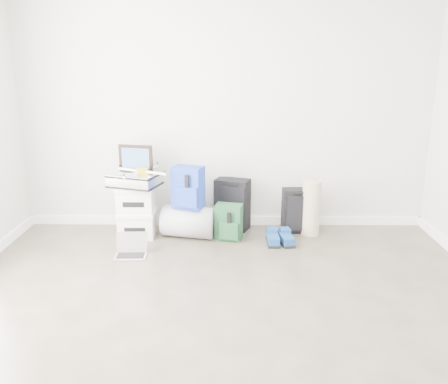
{
  "coord_description": "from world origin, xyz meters",
  "views": [
    {
      "loc": [
        0.03,
        -2.69,
        1.86
      ],
      "look_at": [
        -0.01,
        1.9,
        0.56
      ],
      "focal_mm": 38.0,
      "sensor_mm": 36.0,
      "label": 1
    }
  ],
  "objects_px": {
    "briefcase": "(135,180)",
    "laptop": "(131,250)",
    "boxes_stack": "(137,211)",
    "duffel_bag": "(189,222)",
    "large_suitcase": "(232,204)",
    "carry_on": "(297,211)"
  },
  "relations": [
    {
      "from": "briefcase",
      "to": "laptop",
      "type": "xyz_separation_m",
      "value": [
        0.03,
        -0.52,
        -0.58
      ]
    },
    {
      "from": "laptop",
      "to": "briefcase",
      "type": "bearing_deg",
      "value": 91.67
    },
    {
      "from": "boxes_stack",
      "to": "duffel_bag",
      "type": "distance_m",
      "value": 0.57
    },
    {
      "from": "boxes_stack",
      "to": "large_suitcase",
      "type": "height_order",
      "value": "large_suitcase"
    },
    {
      "from": "duffel_bag",
      "to": "laptop",
      "type": "xyz_separation_m",
      "value": [
        -0.53,
        -0.5,
        -0.12
      ]
    },
    {
      "from": "boxes_stack",
      "to": "laptop",
      "type": "height_order",
      "value": "boxes_stack"
    },
    {
      "from": "large_suitcase",
      "to": "carry_on",
      "type": "relative_size",
      "value": 1.17
    },
    {
      "from": "briefcase",
      "to": "large_suitcase",
      "type": "bearing_deg",
      "value": 31.3
    },
    {
      "from": "laptop",
      "to": "carry_on",
      "type": "bearing_deg",
      "value": 19.47
    },
    {
      "from": "boxes_stack",
      "to": "duffel_bag",
      "type": "xyz_separation_m",
      "value": [
        0.56,
        -0.02,
        -0.11
      ]
    },
    {
      "from": "large_suitcase",
      "to": "laptop",
      "type": "height_order",
      "value": "large_suitcase"
    },
    {
      "from": "boxes_stack",
      "to": "duffel_bag",
      "type": "relative_size",
      "value": 1.02
    },
    {
      "from": "briefcase",
      "to": "laptop",
      "type": "bearing_deg",
      "value": -68.5
    },
    {
      "from": "duffel_bag",
      "to": "carry_on",
      "type": "height_order",
      "value": "carry_on"
    },
    {
      "from": "briefcase",
      "to": "carry_on",
      "type": "distance_m",
      "value": 1.78
    },
    {
      "from": "boxes_stack",
      "to": "briefcase",
      "type": "height_order",
      "value": "briefcase"
    },
    {
      "from": "briefcase",
      "to": "carry_on",
      "type": "height_order",
      "value": "briefcase"
    },
    {
      "from": "large_suitcase",
      "to": "duffel_bag",
      "type": "bearing_deg",
      "value": -130.34
    },
    {
      "from": "large_suitcase",
      "to": "laptop",
      "type": "xyz_separation_m",
      "value": [
        -0.99,
        -0.76,
        -0.23
      ]
    },
    {
      "from": "carry_on",
      "to": "laptop",
      "type": "relative_size",
      "value": 1.59
    },
    {
      "from": "boxes_stack",
      "to": "briefcase",
      "type": "xyz_separation_m",
      "value": [
        -0.0,
        0.0,
        0.35
      ]
    },
    {
      "from": "boxes_stack",
      "to": "carry_on",
      "type": "height_order",
      "value": "boxes_stack"
    }
  ]
}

